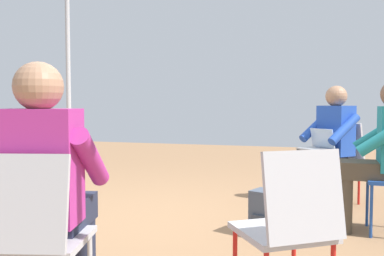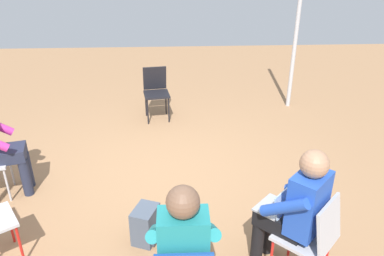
{
  "view_description": "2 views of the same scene",
  "coord_description": "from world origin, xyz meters",
  "px_view_note": "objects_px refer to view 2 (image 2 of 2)",
  "views": [
    {
      "loc": [
        -1.4,
        3.5,
        1.05
      ],
      "look_at": [
        -0.29,
        -0.2,
        0.83
      ],
      "focal_mm": 40.0,
      "sensor_mm": 36.0,
      "label": 1
    },
    {
      "loc": [
        -3.89,
        -0.18,
        2.56
      ],
      "look_at": [
        0.04,
        -0.4,
        0.68
      ],
      "focal_mm": 35.0,
      "sensor_mm": 36.0,
      "label": 2
    }
  ],
  "objects_px": {
    "person_with_laptop": "(295,206)",
    "backpack_near_laptop_user": "(146,226)",
    "chair_southwest": "(312,235)",
    "chair_east": "(156,89)",
    "person_in_teal": "(183,245)"
  },
  "relations": [
    {
      "from": "chair_east",
      "to": "backpack_near_laptop_user",
      "type": "height_order",
      "value": "chair_east"
    },
    {
      "from": "chair_southwest",
      "to": "chair_east",
      "type": "distance_m",
      "value": 3.79
    },
    {
      "from": "person_with_laptop",
      "to": "chair_east",
      "type": "bearing_deg",
      "value": 64.23
    },
    {
      "from": "chair_east",
      "to": "person_in_teal",
      "type": "xyz_separation_m",
      "value": [
        -3.8,
        -0.32,
        0.2
      ]
    },
    {
      "from": "chair_southwest",
      "to": "person_with_laptop",
      "type": "relative_size",
      "value": 0.69
    },
    {
      "from": "chair_southwest",
      "to": "chair_east",
      "type": "xyz_separation_m",
      "value": [
        3.54,
        1.36,
        0.0
      ]
    },
    {
      "from": "person_with_laptop",
      "to": "chair_southwest",
      "type": "bearing_deg",
      "value": -90.0
    },
    {
      "from": "person_in_teal",
      "to": "backpack_near_laptop_user",
      "type": "xyz_separation_m",
      "value": [
        0.85,
        0.34,
        -0.54
      ]
    },
    {
      "from": "chair_east",
      "to": "chair_southwest",
      "type": "bearing_deg",
      "value": 102.69
    },
    {
      "from": "person_with_laptop",
      "to": "backpack_near_laptop_user",
      "type": "height_order",
      "value": "person_with_laptop"
    },
    {
      "from": "chair_east",
      "to": "backpack_near_laptop_user",
      "type": "distance_m",
      "value": 2.97
    },
    {
      "from": "person_in_teal",
      "to": "chair_east",
      "type": "bearing_deg",
      "value": 95.53
    },
    {
      "from": "chair_southwest",
      "to": "backpack_near_laptop_user",
      "type": "distance_m",
      "value": 1.53
    },
    {
      "from": "chair_east",
      "to": "person_in_teal",
      "type": "distance_m",
      "value": 3.82
    },
    {
      "from": "person_with_laptop",
      "to": "person_in_teal",
      "type": "bearing_deg",
      "value": 156.91
    }
  ]
}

